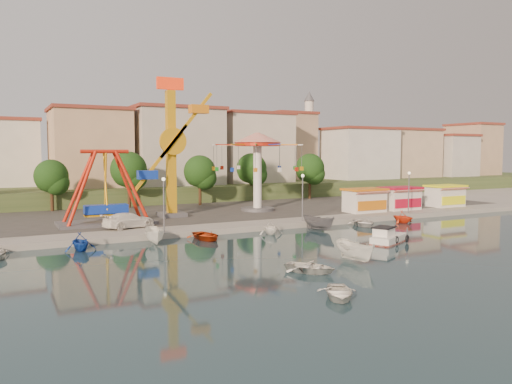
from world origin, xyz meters
TOP-DOWN VIEW (x-y plane):
  - ground at (0.00, 0.00)m, footprint 200.00×200.00m
  - quay_deck at (0.00, 62.00)m, footprint 200.00×100.00m
  - asphalt_pad at (0.00, 30.00)m, footprint 90.00×28.00m
  - hill_terrace at (0.00, 67.00)m, footprint 200.00×60.00m
  - pirate_ship_ride at (-12.04, 20.71)m, footprint 10.00×5.00m
  - kamikaze_tower at (-3.46, 23.32)m, footprint 6.63×3.10m
  - wave_swinger at (8.18, 24.21)m, footprint 11.60×11.60m
  - booth_left at (19.78, 16.49)m, footprint 5.40×3.78m
  - booth_mid at (25.89, 16.49)m, footprint 5.40×3.78m
  - booth_right at (34.46, 16.49)m, footprint 5.40×3.78m
  - lamp_post_1 at (-8.00, 13.00)m, footprint 0.14×0.14m
  - lamp_post_2 at (8.00, 13.00)m, footprint 0.14×0.14m
  - lamp_post_3 at (24.00, 13.00)m, footprint 0.14×0.14m
  - tree_1 at (-16.00, 36.24)m, footprint 4.35×4.35m
  - tree_2 at (-6.00, 35.81)m, footprint 5.02×5.02m
  - tree_3 at (4.00, 34.36)m, footprint 4.68×4.68m
  - tree_4 at (14.00, 37.35)m, footprint 4.86×4.86m
  - tree_5 at (24.00, 35.54)m, footprint 4.83×4.83m
  - building_1 at (-21.33, 51.38)m, footprint 12.33×9.01m
  - building_2 at (-8.19, 51.96)m, footprint 11.95×9.28m
  - building_3 at (5.60, 48.80)m, footprint 12.59×10.50m
  - building_4 at (19.07, 52.20)m, footprint 10.75×9.23m
  - building_5 at (32.37, 50.33)m, footprint 12.77×10.96m
  - building_6 at (44.15, 48.77)m, footprint 8.23×8.98m
  - building_7 at (56.03, 53.70)m, footprint 11.59×10.93m
  - building_8 at (69.93, 47.19)m, footprint 12.84×9.28m
  - building_9 at (83.46, 49.95)m, footprint 12.95×9.17m
  - minaret at (36.00, 54.00)m, footprint 2.80×2.80m
  - cabin_motorboat at (9.29, 0.56)m, footprint 5.05×3.71m
  - rowboat_a at (-3.34, -5.58)m, footprint 4.12×4.44m
  - rowboat_b at (-5.35, -11.48)m, footprint 3.66×3.99m
  - skiff at (1.67, -4.24)m, footprint 1.72×4.28m
  - van at (-10.53, 16.82)m, footprint 5.80×3.72m
  - moored_boat_1 at (-16.29, 9.80)m, footprint 2.91×3.27m
  - moored_boat_2 at (-9.87, 9.80)m, footprint 2.03×4.26m
  - moored_boat_3 at (-4.87, 9.80)m, footprint 3.30×4.30m
  - moored_boat_4 at (2.09, 9.80)m, footprint 2.74×3.08m
  - moored_boat_5 at (8.06, 9.80)m, footprint 2.44×4.43m
  - moored_boat_6 at (14.14, 9.80)m, footprint 3.81×4.61m
  - moored_boat_7 at (19.97, 9.80)m, footprint 2.79×3.13m

SIDE VIEW (x-z plane):
  - ground at x=0.00m, z-range 0.00..0.00m
  - quay_deck at x=0.00m, z-range 0.00..0.60m
  - rowboat_b at x=-5.35m, z-range 0.00..0.68m
  - rowboat_a at x=-3.34m, z-range 0.00..0.75m
  - moored_boat_3 at x=-4.87m, z-range 0.00..0.83m
  - moored_boat_6 at x=14.14m, z-range 0.00..0.83m
  - cabin_motorboat at x=9.29m, z-range -0.39..1.28m
  - asphalt_pad at x=0.00m, z-range 0.60..0.61m
  - moored_boat_4 at x=2.09m, z-range 0.00..1.48m
  - moored_boat_7 at x=19.97m, z-range 0.00..1.50m
  - moored_boat_1 at x=-16.29m, z-range 0.00..1.58m
  - moored_boat_2 at x=-9.87m, z-range 0.00..1.58m
  - moored_boat_5 at x=8.06m, z-range 0.00..1.62m
  - skiff at x=1.67m, z-range 0.00..1.64m
  - van at x=-10.53m, z-range 0.60..2.17m
  - hill_terrace at x=0.00m, z-range 0.00..3.00m
  - booth_left at x=19.78m, z-range 0.62..3.70m
  - booth_mid at x=25.89m, z-range 0.62..3.70m
  - booth_right at x=34.46m, z-range 0.62..3.70m
  - lamp_post_1 at x=-8.00m, z-range 0.60..5.60m
  - lamp_post_2 at x=8.00m, z-range 0.60..5.60m
  - lamp_post_3 at x=24.00m, z-range 0.60..5.60m
  - pirate_ship_ride at x=-12.04m, z-range 0.39..8.39m
  - tree_1 at x=-16.00m, z-range 1.80..8.60m
  - tree_3 at x=4.00m, z-range 1.90..9.21m
  - tree_5 at x=24.00m, z-range 1.94..9.48m
  - tree_4 at x=14.00m, z-range 1.95..9.55m
  - tree_2 at x=-6.00m, z-range 1.99..9.84m
  - building_1 at x=-21.33m, z-range 3.00..11.63m
  - building_7 at x=56.03m, z-range 3.00..11.76m
  - building_3 at x=5.60m, z-range 3.00..12.20m
  - building_9 at x=83.46m, z-range 3.00..12.21m
  - building_4 at x=19.07m, z-range 3.00..12.24m
  - wave_swinger at x=8.18m, z-range 3.00..13.40m
  - kamikaze_tower at x=-3.46m, z-range 0.24..16.74m
  - building_5 at x=32.37m, z-range 3.00..14.21m
  - building_2 at x=-8.19m, z-range 3.00..14.23m
  - building_6 at x=44.15m, z-range 3.00..15.36m
  - building_8 at x=69.93m, z-range 3.00..15.58m
  - minaret at x=36.00m, z-range 3.55..21.55m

